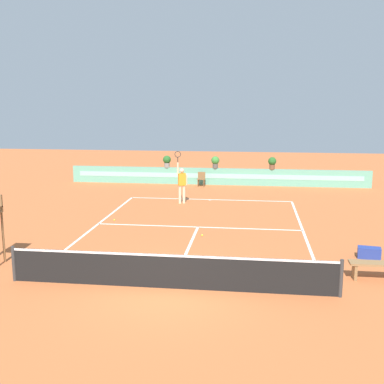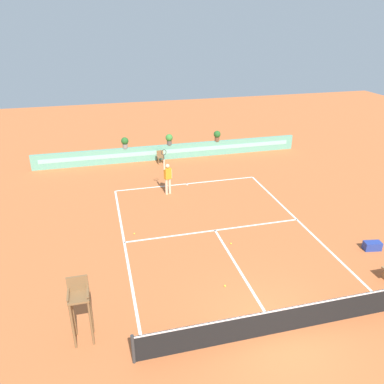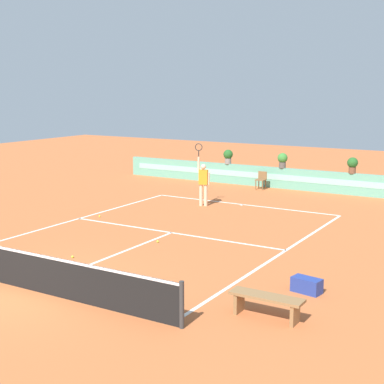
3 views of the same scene
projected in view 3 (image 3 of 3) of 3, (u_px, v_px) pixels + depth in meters
ground_plane at (165, 235)px, 18.88m from camera, size 60.00×60.00×0.00m
court_lines at (177, 231)px, 19.49m from camera, size 8.32×11.94×0.01m
net at (27, 269)px, 13.73m from camera, size 8.92×0.10×1.00m
back_wall_barrier at (284, 178)px, 27.55m from camera, size 18.00×0.21×1.00m
ball_kid_chair at (261, 179)px, 27.38m from camera, size 0.44×0.44×0.85m
bench_courtside at (266, 301)px, 12.02m from camera, size 1.60×0.44×0.51m
gear_bag at (307, 285)px, 13.58m from camera, size 0.75×0.47×0.36m
tennis_player at (203, 181)px, 23.42m from camera, size 0.60×0.32×2.58m
tennis_ball_near_baseline at (158, 242)px, 17.99m from camera, size 0.07×0.07×0.07m
tennis_ball_mid_court at (73, 257)px, 16.36m from camera, size 0.07×0.07×0.07m
tennis_ball_by_sideline at (100, 216)px, 21.52m from camera, size 0.07×0.07×0.07m
potted_plant_centre at (283, 159)px, 27.44m from camera, size 0.48×0.48×0.72m
potted_plant_right at (352, 164)px, 25.74m from camera, size 0.48×0.48×0.72m
potted_plant_left at (228, 156)px, 28.94m from camera, size 0.48×0.48×0.72m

